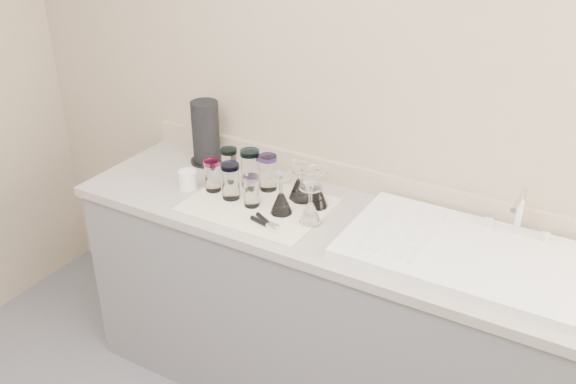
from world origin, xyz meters
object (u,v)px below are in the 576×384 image
Objects in this scene: tumbler_magenta at (213,175)px; tumbler_lavender at (251,191)px; goblet_back_left at (302,190)px; can_opener at (266,223)px; tumbler_cyan at (250,168)px; white_mug at (188,179)px; tumbler_blue at (231,181)px; paper_towel_roll at (206,133)px; goblet_back_right at (317,194)px; sink_unit at (462,251)px; goblet_front_right at (310,210)px; goblet_extra at (299,186)px; tumbler_purple at (268,172)px; tumbler_teal at (229,164)px; goblet_front_left at (281,200)px.

tumbler_magenta is 0.21m from tumbler_lavender.
goblet_back_left reaches higher than can_opener.
white_mug is (-0.23, -0.14, -0.05)m from tumbler_cyan.
tumbler_blue is 0.52× the size of paper_towel_roll.
tumbler_blue is 0.93× the size of goblet_back_right.
goblet_back_right is (0.08, -0.01, 0.01)m from goblet_back_left.
sink_unit reaches higher than tumbler_magenta.
tumbler_cyan is 0.39m from goblet_front_right.
goblet_extra is (-0.02, 0.02, 0.01)m from goblet_back_left.
tumbler_lavender is 0.91× the size of can_opener.
sink_unit is 7.09× the size of white_mug.
tumbler_purple is 0.35m from white_mug.
tumbler_cyan is 0.34m from paper_towel_roll.
tumbler_purple is 0.15m from goblet_extra.
tumbler_blue is (0.10, -0.02, 0.01)m from tumbler_magenta.
paper_towel_roll reaches higher than white_mug.
tumbler_cyan is (0.11, -0.01, 0.01)m from tumbler_teal.
goblet_back_right is 0.56× the size of paper_towel_roll.
tumbler_cyan is at bearing 178.91° from goblet_back_left.
tumbler_lavender is 0.13m from goblet_front_left.
sink_unit is at bearing 7.01° from goblet_front_right.
goblet_back_right is at bearing -11.57° from paper_towel_roll.
tumbler_purple is 1.32× the size of white_mug.
goblet_extra reaches higher than tumbler_lavender.
tumbler_purple is 0.17m from goblet_back_left.
goblet_extra is at bearing 17.95° from white_mug.
goblet_front_left reaches higher than white_mug.
sink_unit is at bearing -5.01° from goblet_back_right.
tumbler_cyan reaches higher than goblet_front_left.
sink_unit is 0.58m from goblet_front_right.
goblet_back_left is (0.25, -0.00, -0.04)m from tumbler_cyan.
tumbler_cyan reaches higher than tumbler_teal.
goblet_extra reaches higher than tumbler_magenta.
paper_towel_roll reaches higher than goblet_back_left.
goblet_back_right is (0.44, 0.10, -0.01)m from tumbler_magenta.
tumbler_blue is at bearing -149.31° from goblet_extra.
sink_unit is 2.82× the size of paper_towel_roll.
sink_unit is at bearing -6.47° from goblet_extra.
sink_unit reaches higher than tumbler_blue.
tumbler_magenta is 0.12m from white_mug.
tumbler_teal is at bearing 162.69° from goblet_front_right.
paper_towel_roll reaches higher than tumbler_lavender.
tumbler_teal reaches higher than goblet_back_left.
goblet_back_left is at bearing 174.64° from sink_unit.
goblet_back_right is at bearing 174.99° from sink_unit.
tumbler_cyan is 0.23m from goblet_extra.
goblet_back_left is (0.15, 0.14, -0.02)m from tumbler_lavender.
tumbler_lavender is (0.02, -0.15, -0.01)m from tumbler_purple.
goblet_back_left is 0.85× the size of goblet_back_right.
tumbler_teal is at bearing 51.77° from white_mug.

